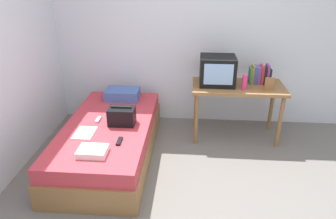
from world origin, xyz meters
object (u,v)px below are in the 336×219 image
Objects in this scene: magazine at (85,133)px; remote_silver at (98,119)px; picture_frame at (269,84)px; handbag at (122,116)px; pillow at (122,94)px; remote_dark at (119,141)px; tv at (217,70)px; water_bottle at (245,82)px; book_row at (260,75)px; desk at (237,92)px; bed at (109,140)px; folded_towel at (93,151)px.

magazine is 0.32m from remote_silver.
picture_frame reaches higher than handbag.
pillow is 1.17m from remote_dark.
tv is 2.82× the size of remote_dark.
tv is 1.47× the size of handbag.
remote_silver is at bearing -165.97° from water_bottle.
handbag reaches higher than pillow.
remote_silver is at bearing -167.96° from picture_frame.
desk is at bearing -158.39° from book_row.
handbag is (-1.38, -0.64, -0.09)m from desk.
remote_dark is at bearing -79.67° from pillow.
handbag is at bearing -12.75° from remote_silver.
bed is at bearing 118.80° from remote_dark.
tv is 1.79m from magazine.
picture_frame is 0.53× the size of handbag.
book_row reaches higher than magazine.
book_row reaches higher than desk.
remote_dark reaches higher than magazine.
remote_dark is 0.60m from remote_silver.
desk is 0.39m from tv.
magazine is at bearing -101.12° from remote_silver.
desk is at bearing -6.21° from tv.
magazine is at bearing -148.06° from tv.
tv is 0.98× the size of pillow.
pillow is at bearing 176.73° from tv.
book_row is 1.84× the size of remote_silver.
pillow is (-1.88, 0.24, -0.29)m from picture_frame.
pillow is (-1.53, 0.10, -0.12)m from desk.
remote_dark is at bearing -61.20° from bed.
desk reaches higher than bed.
magazine is at bearing -153.02° from desk.
picture_frame is 1.02× the size of remote_dark.
remote_silver is (-0.36, 0.47, 0.00)m from remote_dark.
tv is at bearing -171.71° from book_row.
tv is 2.36× the size of water_bottle.
water_bottle reaches higher than magazine.
magazine is at bearing -126.99° from bed.
book_row is 0.95× the size of folded_towel.
water_bottle is at bearing -27.46° from tv.
tv is 2.77× the size of picture_frame.
bed is at bearing -162.91° from water_bottle.
book_row is at bearing 26.27° from magazine.
water_bottle is at bearing -8.64° from pillow.
book_row is 1.84m from handbag.
magazine is (-0.36, -0.25, -0.10)m from handbag.
folded_towel reaches higher than magazine.
remote_silver is at bearing 127.10° from remote_dark.
desk is 1.78m from remote_silver.
desk is 0.36m from book_row.
book_row is at bearing 0.25° from pillow.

